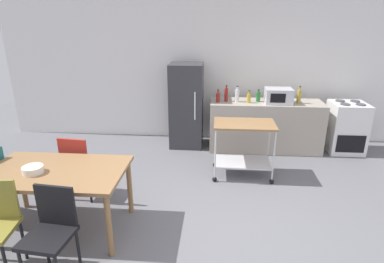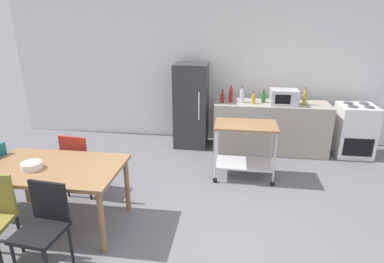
% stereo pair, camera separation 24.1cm
% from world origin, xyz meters
% --- Properties ---
extents(ground_plane, '(12.00, 12.00, 0.00)m').
position_xyz_m(ground_plane, '(0.00, 0.00, 0.00)').
color(ground_plane, slate).
extents(back_wall, '(8.40, 0.12, 2.90)m').
position_xyz_m(back_wall, '(0.00, 3.20, 1.45)').
color(back_wall, white).
rests_on(back_wall, ground_plane).
extents(kitchen_counter, '(2.00, 0.64, 0.90)m').
position_xyz_m(kitchen_counter, '(0.90, 2.60, 0.45)').
color(kitchen_counter, '#A89E8E').
rests_on(kitchen_counter, ground_plane).
extents(dining_table, '(1.50, 0.90, 0.75)m').
position_xyz_m(dining_table, '(-1.72, -0.02, 0.67)').
color(dining_table, olive).
rests_on(dining_table, ground_plane).
extents(chair_red, '(0.44, 0.44, 0.89)m').
position_xyz_m(chair_red, '(-1.77, 0.66, 0.52)').
color(chair_red, '#B72D23').
rests_on(chair_red, ground_plane).
extents(chair_black, '(0.44, 0.44, 0.89)m').
position_xyz_m(chair_black, '(-1.45, -0.71, 0.52)').
color(chair_black, black).
rests_on(chair_black, ground_plane).
extents(stove_oven, '(0.60, 0.61, 0.92)m').
position_xyz_m(stove_oven, '(2.35, 2.62, 0.45)').
color(stove_oven, white).
rests_on(stove_oven, ground_plane).
extents(refrigerator, '(0.60, 0.63, 1.55)m').
position_xyz_m(refrigerator, '(-0.55, 2.70, 0.78)').
color(refrigerator, '#333338').
rests_on(refrigerator, ground_plane).
extents(kitchen_cart, '(0.91, 0.57, 0.85)m').
position_xyz_m(kitchen_cart, '(0.43, 1.49, 0.57)').
color(kitchen_cart, olive).
rests_on(kitchen_cart, ground_plane).
extents(bottle_hot_sauce, '(0.07, 0.07, 0.23)m').
position_xyz_m(bottle_hot_sauce, '(0.03, 2.51, 0.99)').
color(bottle_hot_sauce, maroon).
rests_on(bottle_hot_sauce, kitchen_counter).
extents(bottle_sesame_oil, '(0.06, 0.06, 0.29)m').
position_xyz_m(bottle_sesame_oil, '(0.17, 2.59, 1.02)').
color(bottle_sesame_oil, maroon).
rests_on(bottle_sesame_oil, kitchen_counter).
extents(bottle_soy_sauce, '(0.07, 0.07, 0.28)m').
position_xyz_m(bottle_soy_sauce, '(0.37, 2.57, 1.02)').
color(bottle_soy_sauce, silver).
rests_on(bottle_soy_sauce, kitchen_counter).
extents(bottle_vinegar, '(0.07, 0.07, 0.22)m').
position_xyz_m(bottle_vinegar, '(0.57, 2.51, 0.99)').
color(bottle_vinegar, gold).
rests_on(bottle_vinegar, kitchen_counter).
extents(bottle_wine, '(0.07, 0.07, 0.22)m').
position_xyz_m(bottle_wine, '(0.75, 2.61, 0.99)').
color(bottle_wine, '#1E6628').
rests_on(bottle_wine, kitchen_counter).
extents(microwave, '(0.46, 0.35, 0.26)m').
position_xyz_m(microwave, '(1.08, 2.52, 1.03)').
color(microwave, silver).
rests_on(microwave, kitchen_counter).
extents(bottle_sparkling_water, '(0.07, 0.07, 0.30)m').
position_xyz_m(bottle_sparkling_water, '(1.44, 2.55, 1.02)').
color(bottle_sparkling_water, gold).
rests_on(bottle_sparkling_water, kitchen_counter).
extents(fruit_bowl, '(0.22, 0.22, 0.07)m').
position_xyz_m(fruit_bowl, '(-1.92, -0.10, 0.79)').
color(fruit_bowl, white).
rests_on(fruit_bowl, dining_table).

